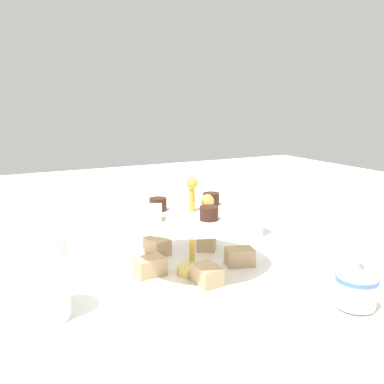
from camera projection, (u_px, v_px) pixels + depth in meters
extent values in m
plane|color=white|center=(192.00, 269.00, 0.73)|extent=(2.40, 2.40, 0.00)
cylinder|color=white|center=(192.00, 267.00, 0.72)|extent=(0.29, 0.29, 0.01)
cylinder|color=white|center=(192.00, 214.00, 0.70)|extent=(0.24, 0.24, 0.01)
cylinder|color=gold|center=(192.00, 227.00, 0.71)|extent=(0.01, 0.01, 0.16)
sphere|color=gold|center=(192.00, 183.00, 0.69)|extent=(0.02, 0.02, 0.02)
cube|color=tan|center=(207.00, 241.00, 0.80)|extent=(0.06, 0.06, 0.03)
cube|color=tan|center=(157.00, 246.00, 0.77)|extent=(0.05, 0.04, 0.03)
cube|color=tan|center=(150.00, 266.00, 0.67)|extent=(0.04, 0.05, 0.03)
cube|color=tan|center=(207.00, 275.00, 0.64)|extent=(0.05, 0.04, 0.03)
cube|color=tan|center=(240.00, 257.00, 0.72)|extent=(0.05, 0.06, 0.03)
cylinder|color=#E5C660|center=(188.00, 270.00, 0.68)|extent=(0.04, 0.04, 0.01)
cylinder|color=#381E14|center=(207.00, 214.00, 0.65)|extent=(0.03, 0.03, 0.02)
cylinder|color=#381E14|center=(211.00, 199.00, 0.75)|extent=(0.03, 0.03, 0.02)
cylinder|color=#381E14|center=(158.00, 204.00, 0.71)|extent=(0.03, 0.03, 0.02)
cube|color=silver|center=(239.00, 209.00, 0.67)|extent=(0.03, 0.03, 0.02)
cube|color=silver|center=(184.00, 194.00, 0.78)|extent=(0.04, 0.04, 0.02)
cube|color=silver|center=(152.00, 213.00, 0.65)|extent=(0.04, 0.04, 0.02)
sphere|color=gold|center=(207.00, 201.00, 0.73)|extent=(0.02, 0.02, 0.02)
cylinder|color=silver|center=(44.00, 280.00, 0.55)|extent=(0.07, 0.07, 0.11)
cylinder|color=silver|center=(341.00, 250.00, 0.72)|extent=(0.06, 0.06, 0.07)
cylinder|color=white|center=(354.00, 307.00, 0.59)|extent=(0.09, 0.09, 0.01)
cylinder|color=white|center=(356.00, 291.00, 0.58)|extent=(0.06, 0.06, 0.04)
cylinder|color=#4772B2|center=(357.00, 278.00, 0.58)|extent=(0.06, 0.06, 0.01)
cube|color=silver|center=(88.00, 233.00, 0.92)|extent=(0.05, 0.17, 0.00)
cube|color=silver|center=(256.00, 382.00, 0.43)|extent=(0.07, 0.16, 0.00)
cylinder|color=silver|center=(250.00, 216.00, 0.91)|extent=(0.06, 0.06, 0.09)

